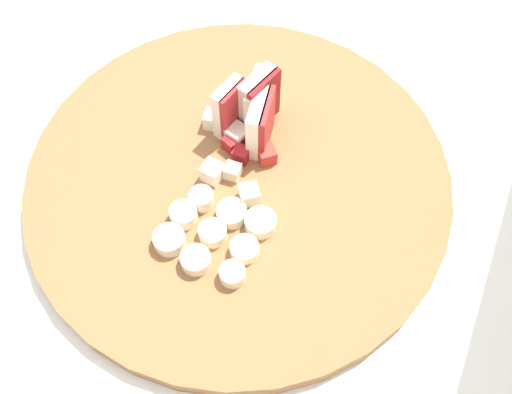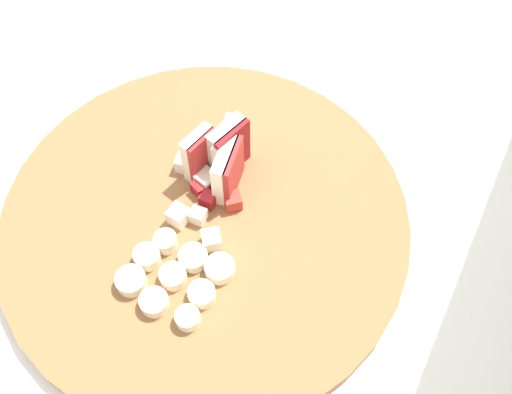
# 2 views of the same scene
# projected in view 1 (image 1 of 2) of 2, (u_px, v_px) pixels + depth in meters

# --- Properties ---
(ground) EXTENTS (10.00, 10.00, 0.00)m
(ground) POSITION_uv_depth(u_px,v_px,m) (226.00, 361.00, 1.40)
(ground) COLOR gray
(tiled_countertop) EXTENTS (1.31, 0.85, 0.94)m
(tiled_countertop) POSITION_uv_depth(u_px,v_px,m) (213.00, 292.00, 1.00)
(tiled_countertop) COLOR silver
(tiled_countertop) RESTS_ON ground
(cutting_board) EXTENTS (0.41, 0.41, 0.02)m
(cutting_board) POSITION_uv_depth(u_px,v_px,m) (238.00, 178.00, 0.56)
(cutting_board) COLOR brown
(cutting_board) RESTS_ON tiled_countertop
(apple_wedge_fan) EXTENTS (0.08, 0.06, 0.06)m
(apple_wedge_fan) POSITION_uv_depth(u_px,v_px,m) (254.00, 109.00, 0.55)
(apple_wedge_fan) COLOR #A32323
(apple_wedge_fan) RESTS_ON cutting_board
(apple_dice_pile) EXTENTS (0.10, 0.09, 0.02)m
(apple_dice_pile) POSITION_uv_depth(u_px,v_px,m) (237.00, 151.00, 0.55)
(apple_dice_pile) COLOR beige
(apple_dice_pile) RESTS_ON cutting_board
(banana_slice_rows) EXTENTS (0.09, 0.10, 0.02)m
(banana_slice_rows) POSITION_uv_depth(u_px,v_px,m) (214.00, 233.00, 0.51)
(banana_slice_rows) COLOR white
(banana_slice_rows) RESTS_ON cutting_board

